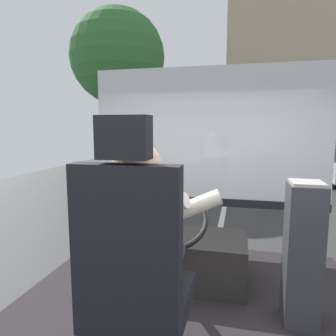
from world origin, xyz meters
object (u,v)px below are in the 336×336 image
Objects in this scene: driver_seat at (135,281)px; steering_console at (181,256)px; fare_box at (302,254)px; bus_driver at (143,234)px.

driver_seat is 1.21m from steering_console.
fare_box is at bearing 41.70° from driver_seat.
driver_seat is 1.41× the size of fare_box.
driver_seat is 1.75× the size of bus_driver.
steering_console is 1.00m from fare_box.
driver_seat reaches higher than bus_driver.
driver_seat is 1.20m from fare_box.
steering_console is (0.00, 1.16, -0.37)m from driver_seat.
bus_driver is 1.15m from fare_box.
driver_seat reaches higher than fare_box.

